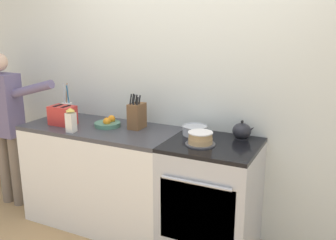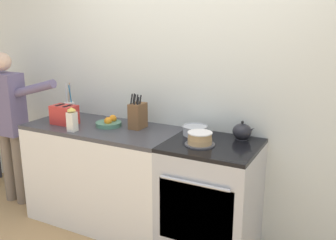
# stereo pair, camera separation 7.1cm
# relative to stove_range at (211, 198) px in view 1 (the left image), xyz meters

# --- Properties ---
(wall_back) EXTENTS (8.00, 0.04, 2.60)m
(wall_back) POSITION_rel_stove_range_xyz_m (-0.35, 0.34, 0.84)
(wall_back) COLOR silver
(wall_back) RESTS_ON ground_plane
(counter_cabinet) EXTENTS (1.40, 0.64, 0.93)m
(counter_cabinet) POSITION_rel_stove_range_xyz_m (-1.05, 0.00, -0.00)
(counter_cabinet) COLOR white
(counter_cabinet) RESTS_ON ground_plane
(stove_range) EXTENTS (0.71, 0.68, 0.93)m
(stove_range) POSITION_rel_stove_range_xyz_m (0.00, 0.00, 0.00)
(stove_range) COLOR #B7BABF
(stove_range) RESTS_ON ground_plane
(layer_cake) EXTENTS (0.23, 0.23, 0.10)m
(layer_cake) POSITION_rel_stove_range_xyz_m (-0.07, -0.07, 0.51)
(layer_cake) COLOR #4C4C51
(layer_cake) RESTS_ON stove_range
(tea_kettle) EXTENTS (0.18, 0.15, 0.15)m
(tea_kettle) POSITION_rel_stove_range_xyz_m (0.17, 0.22, 0.53)
(tea_kettle) COLOR #232328
(tea_kettle) RESTS_ON stove_range
(mixing_bowl) EXTENTS (0.21, 0.21, 0.08)m
(mixing_bowl) POSITION_rel_stove_range_xyz_m (-0.21, 0.15, 0.50)
(mixing_bowl) COLOR #B7BABF
(mixing_bowl) RESTS_ON stove_range
(knife_block) EXTENTS (0.11, 0.16, 0.31)m
(knife_block) POSITION_rel_stove_range_xyz_m (-0.74, 0.11, 0.58)
(knife_block) COLOR brown
(knife_block) RESTS_ON counter_cabinet
(utensil_crock) EXTENTS (0.10, 0.10, 0.34)m
(utensil_crock) POSITION_rel_stove_range_xyz_m (-1.54, 0.13, 0.55)
(utensil_crock) COLOR silver
(utensil_crock) RESTS_ON counter_cabinet
(fruit_bowl) EXTENTS (0.23, 0.23, 0.09)m
(fruit_bowl) POSITION_rel_stove_range_xyz_m (-1.00, 0.04, 0.49)
(fruit_bowl) COLOR #4C7F66
(fruit_bowl) RESTS_ON counter_cabinet
(toaster) EXTENTS (0.24, 0.16, 0.18)m
(toaster) POSITION_rel_stove_range_xyz_m (-1.40, -0.09, 0.55)
(toaster) COLOR red
(toaster) RESTS_ON counter_cabinet
(milk_carton) EXTENTS (0.07, 0.07, 0.21)m
(milk_carton) POSITION_rel_stove_range_xyz_m (-1.18, -0.24, 0.56)
(milk_carton) COLOR white
(milk_carton) RESTS_ON counter_cabinet
(person_baker) EXTENTS (0.90, 0.20, 1.55)m
(person_baker) POSITION_rel_stove_range_xyz_m (-2.11, -0.11, 0.46)
(person_baker) COLOR #7A6B5B
(person_baker) RESTS_ON ground_plane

